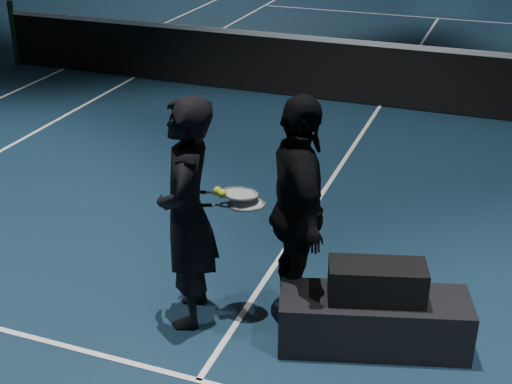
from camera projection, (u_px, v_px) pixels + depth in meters
floor at (380, 106)px, 10.48m from camera, size 36.00×36.00×0.00m
court_lines at (380, 106)px, 10.48m from camera, size 10.98×23.78×0.01m
net_post_left at (14, 33)px, 12.25m from camera, size 0.10×0.10×1.10m
net_mesh at (382, 77)px, 10.28m from camera, size 12.80×0.02×0.86m
net_tape at (385, 45)px, 10.08m from camera, size 12.80×0.03×0.07m
player_bench at (373, 321)px, 5.36m from camera, size 1.49×0.85×0.43m
racket_bag at (377, 282)px, 5.21m from camera, size 0.77×0.49×0.28m
bag_signature at (372, 293)px, 5.08m from camera, size 0.32×0.10×0.09m
player_a at (187, 214)px, 5.39m from camera, size 0.61×0.77×1.86m
player_b at (299, 212)px, 5.42m from camera, size 0.94×1.17×1.86m
racket_lower at (246, 204)px, 5.37m from camera, size 0.71×0.47×0.03m
racket_upper at (240, 194)px, 5.38m from camera, size 0.71×0.51×0.10m
tennis_balls at (220, 190)px, 5.31m from camera, size 0.12×0.10×0.12m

